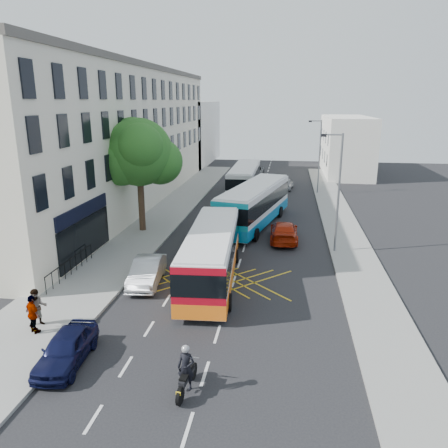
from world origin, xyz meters
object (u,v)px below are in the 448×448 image
at_px(bus_near, 211,254).
at_px(pedestrian_near, 37,308).
at_px(lamp_near, 337,187).
at_px(bus_mid, 254,204).
at_px(red_hatchback, 284,231).
at_px(distant_car_grey, 254,172).
at_px(bus_far, 244,180).
at_px(parked_car_silver, 147,271).
at_px(motorbike, 186,370).
at_px(parked_car_blue, 66,348).
at_px(pedestrian_far, 33,314).
at_px(lamp_far, 319,153).
at_px(distant_car_silver, 286,183).
at_px(street_tree, 139,153).

xyz_separation_m(bus_near, pedestrian_near, (-6.97, -6.61, -0.60)).
height_order(lamp_near, bus_mid, lamp_near).
xyz_separation_m(red_hatchback, distant_car_grey, (-4.43, 27.86, 0.01)).
bearing_deg(bus_far, parked_car_silver, -96.70).
xyz_separation_m(bus_near, motorbike, (0.84, -10.09, -0.76)).
relative_size(bus_far, distant_car_grey, 2.18).
xyz_separation_m(bus_far, pedestrian_near, (-6.42, -31.07, -0.66)).
bearing_deg(parked_car_blue, motorbike, -15.52).
xyz_separation_m(distant_car_grey, pedestrian_near, (-6.61, -42.74, 0.31)).
relative_size(lamp_near, pedestrian_far, 4.43).
xyz_separation_m(bus_far, parked_car_silver, (-3.06, -25.37, -0.98)).
relative_size(lamp_far, bus_near, 0.71).
distance_m(parked_car_blue, distant_car_silver, 38.25).
height_order(lamp_near, motorbike, lamp_near).
relative_size(distant_car_grey, distant_car_silver, 1.30).
distance_m(lamp_far, parked_car_silver, 29.40).
bearing_deg(distant_car_silver, motorbike, 91.59).
height_order(lamp_far, bus_far, lamp_far).
distance_m(motorbike, parked_car_blue, 5.25).
xyz_separation_m(lamp_near, lamp_far, (0.00, 20.00, 0.00)).
xyz_separation_m(bus_mid, parked_car_silver, (-5.14, -13.04, -1.09)).
xyz_separation_m(street_tree, bus_mid, (8.75, 3.13, -4.48)).
bearing_deg(bus_far, parked_car_blue, -96.23).
xyz_separation_m(distant_car_grey, distant_car_silver, (4.35, -7.85, -0.04)).
xyz_separation_m(street_tree, pedestrian_near, (0.25, -15.61, -5.25)).
distance_m(bus_near, pedestrian_far, 9.95).
distance_m(street_tree, bus_mid, 10.31).
height_order(parked_car_silver, pedestrian_far, pedestrian_far).
bearing_deg(pedestrian_far, street_tree, -57.49).
relative_size(bus_mid, pedestrian_far, 6.97).
xyz_separation_m(parked_car_blue, red_hatchback, (8.38, 17.33, 0.06)).
bearing_deg(lamp_far, red_hatchback, -100.89).
relative_size(bus_near, bus_far, 0.98).
distance_m(motorbike, distant_car_silver, 38.51).
bearing_deg(pedestrian_near, bus_far, 47.26).
bearing_deg(distant_car_grey, bus_far, -88.94).
bearing_deg(pedestrian_near, bus_near, 12.42).
relative_size(lamp_near, distant_car_grey, 1.51).
height_order(parked_car_blue, distant_car_grey, distant_car_grey).
bearing_deg(bus_mid, bus_near, -84.36).
bearing_deg(bus_near, lamp_near, 35.24).
xyz_separation_m(lamp_near, bus_far, (-8.04, 18.42, -2.91)).
relative_size(bus_mid, red_hatchback, 2.52).
xyz_separation_m(lamp_near, distant_car_grey, (-7.85, 30.09, -3.88)).
bearing_deg(red_hatchback, street_tree, -5.01).
bearing_deg(street_tree, lamp_near, -11.40).
bearing_deg(distant_car_grey, motorbike, -86.53).
relative_size(bus_near, red_hatchback, 2.26).
bearing_deg(parked_car_blue, pedestrian_near, 133.26).
distance_m(lamp_near, lamp_far, 20.00).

